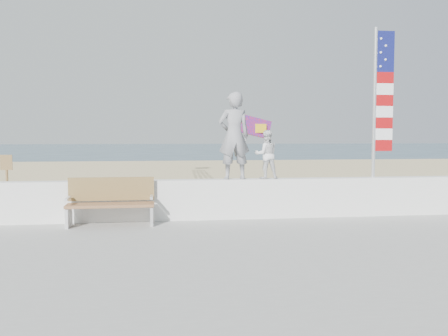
{
  "coord_description": "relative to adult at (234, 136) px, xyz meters",
  "views": [
    {
      "loc": [
        -1.23,
        -8.59,
        2.07
      ],
      "look_at": [
        0.2,
        1.8,
        1.35
      ],
      "focal_mm": 38.0,
      "sensor_mm": 36.0,
      "label": 1
    }
  ],
  "objects": [
    {
      "name": "parafoil_kite",
      "position": [
        1.17,
        3.29,
        0.26
      ],
      "size": [
        1.06,
        0.51,
        0.7
      ],
      "color": "red",
      "rests_on": "ground"
    },
    {
      "name": "seawall",
      "position": [
        -0.46,
        0.0,
        -1.43
      ],
      "size": [
        30.0,
        0.35,
        0.9
      ],
      "primitive_type": "cube",
      "color": "white",
      "rests_on": "boardwalk"
    },
    {
      "name": "adult",
      "position": [
        0.0,
        0.0,
        0.0
      ],
      "size": [
        0.75,
        0.52,
        1.97
      ],
      "primitive_type": "imported",
      "rotation": [
        0.0,
        0.0,
        3.21
      ],
      "color": "gray",
      "rests_on": "seawall"
    },
    {
      "name": "sand",
      "position": [
        -0.46,
        7.0,
        -2.02
      ],
      "size": [
        90.0,
        40.0,
        0.08
      ],
      "primitive_type": "cube",
      "color": "#CAB786",
      "rests_on": "ground"
    },
    {
      "name": "ground",
      "position": [
        -0.46,
        -2.0,
        -2.06
      ],
      "size": [
        220.0,
        220.0,
        0.0
      ],
      "primitive_type": "plane",
      "color": "#2D485A",
      "rests_on": "ground"
    },
    {
      "name": "bench",
      "position": [
        -2.7,
        -0.45,
        -1.37
      ],
      "size": [
        1.8,
        0.57,
        1.0
      ],
      "color": "#92633F",
      "rests_on": "boardwalk"
    },
    {
      "name": "child",
      "position": [
        0.75,
        0.0,
        -0.43
      ],
      "size": [
        0.55,
        0.43,
        1.11
      ],
      "primitive_type": "imported",
      "rotation": [
        0.0,
        0.0,
        3.16
      ],
      "color": "silver",
      "rests_on": "seawall"
    },
    {
      "name": "flag",
      "position": [
        3.46,
        -0.0,
        0.93
      ],
      "size": [
        0.5,
        0.08,
        3.5
      ],
      "color": "white",
      "rests_on": "seawall"
    },
    {
      "name": "sign",
      "position": [
        -5.87,
        3.17,
        -1.12
      ],
      "size": [
        0.32,
        0.07,
        1.46
      ],
      "color": "olive",
      "rests_on": "sand"
    },
    {
      "name": "boardwalk",
      "position": [
        -0.46,
        -6.0,
        -1.93
      ],
      "size": [
        50.0,
        12.4,
        0.1
      ],
      "primitive_type": "cube",
      "color": "#A0A09B",
      "rests_on": "sand"
    }
  ]
}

